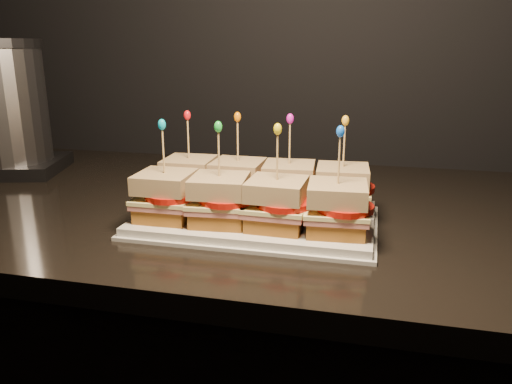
# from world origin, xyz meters

# --- Properties ---
(granite_slab) EXTENTS (2.72, 0.73, 0.04)m
(granite_slab) POSITION_xyz_m (-0.11, 1.64, 0.91)
(granite_slab) COLOR black
(granite_slab) RESTS_ON cabinet
(platter) EXTENTS (0.37, 0.23, 0.02)m
(platter) POSITION_xyz_m (0.13, 1.53, 0.94)
(platter) COLOR silver
(platter) RESTS_ON granite_slab
(platter_rim) EXTENTS (0.39, 0.24, 0.01)m
(platter_rim) POSITION_xyz_m (0.13, 1.53, 0.93)
(platter_rim) COLOR silver
(platter_rim) RESTS_ON granite_slab
(sandwich_0_bread_bot) EXTENTS (0.08, 0.08, 0.02)m
(sandwich_0_bread_bot) POSITION_xyz_m (-0.01, 1.58, 0.96)
(sandwich_0_bread_bot) COLOR brown
(sandwich_0_bread_bot) RESTS_ON platter
(sandwich_0_ham) EXTENTS (0.09, 0.09, 0.01)m
(sandwich_0_ham) POSITION_xyz_m (-0.01, 1.58, 0.97)
(sandwich_0_ham) COLOR #C56B66
(sandwich_0_ham) RESTS_ON sandwich_0_bread_bot
(sandwich_0_cheese) EXTENTS (0.09, 0.09, 0.01)m
(sandwich_0_cheese) POSITION_xyz_m (-0.01, 1.58, 0.98)
(sandwich_0_cheese) COLOR #FFF49A
(sandwich_0_cheese) RESTS_ON sandwich_0_ham
(sandwich_0_tomato) EXTENTS (0.08, 0.08, 0.01)m
(sandwich_0_tomato) POSITION_xyz_m (0.01, 1.58, 0.99)
(sandwich_0_tomato) COLOR red
(sandwich_0_tomato) RESTS_ON sandwich_0_cheese
(sandwich_0_bread_top) EXTENTS (0.09, 0.09, 0.03)m
(sandwich_0_bread_top) POSITION_xyz_m (-0.01, 1.58, 1.00)
(sandwich_0_bread_top) COLOR brown
(sandwich_0_bread_top) RESTS_ON sandwich_0_tomato
(sandwich_0_pick) EXTENTS (0.00, 0.00, 0.09)m
(sandwich_0_pick) POSITION_xyz_m (-0.01, 1.58, 1.05)
(sandwich_0_pick) COLOR tan
(sandwich_0_pick) RESTS_ON sandwich_0_bread_top
(sandwich_0_frill) EXTENTS (0.01, 0.01, 0.02)m
(sandwich_0_frill) POSITION_xyz_m (-0.01, 1.58, 1.09)
(sandwich_0_frill) COLOR red
(sandwich_0_frill) RESTS_ON sandwich_0_pick
(sandwich_1_bread_bot) EXTENTS (0.08, 0.08, 0.02)m
(sandwich_1_bread_bot) POSITION_xyz_m (0.08, 1.58, 0.96)
(sandwich_1_bread_bot) COLOR brown
(sandwich_1_bread_bot) RESTS_ON platter
(sandwich_1_ham) EXTENTS (0.09, 0.09, 0.01)m
(sandwich_1_ham) POSITION_xyz_m (0.08, 1.58, 0.97)
(sandwich_1_ham) COLOR #C56B66
(sandwich_1_ham) RESTS_ON sandwich_1_bread_bot
(sandwich_1_cheese) EXTENTS (0.09, 0.09, 0.01)m
(sandwich_1_cheese) POSITION_xyz_m (0.08, 1.58, 0.98)
(sandwich_1_cheese) COLOR #FFF49A
(sandwich_1_cheese) RESTS_ON sandwich_1_ham
(sandwich_1_tomato) EXTENTS (0.08, 0.08, 0.01)m
(sandwich_1_tomato) POSITION_xyz_m (0.10, 1.58, 0.99)
(sandwich_1_tomato) COLOR red
(sandwich_1_tomato) RESTS_ON sandwich_1_cheese
(sandwich_1_bread_top) EXTENTS (0.08, 0.08, 0.03)m
(sandwich_1_bread_top) POSITION_xyz_m (0.08, 1.58, 1.00)
(sandwich_1_bread_top) COLOR brown
(sandwich_1_bread_top) RESTS_ON sandwich_1_tomato
(sandwich_1_pick) EXTENTS (0.00, 0.00, 0.09)m
(sandwich_1_pick) POSITION_xyz_m (0.08, 1.58, 1.05)
(sandwich_1_pick) COLOR tan
(sandwich_1_pick) RESTS_ON sandwich_1_bread_top
(sandwich_1_frill) EXTENTS (0.01, 0.01, 0.02)m
(sandwich_1_frill) POSITION_xyz_m (0.08, 1.58, 1.09)
(sandwich_1_frill) COLOR orange
(sandwich_1_frill) RESTS_ON sandwich_1_pick
(sandwich_2_bread_bot) EXTENTS (0.09, 0.09, 0.02)m
(sandwich_2_bread_bot) POSITION_xyz_m (0.17, 1.58, 0.96)
(sandwich_2_bread_bot) COLOR brown
(sandwich_2_bread_bot) RESTS_ON platter
(sandwich_2_ham) EXTENTS (0.10, 0.09, 0.01)m
(sandwich_2_ham) POSITION_xyz_m (0.17, 1.58, 0.97)
(sandwich_2_ham) COLOR #C56B66
(sandwich_2_ham) RESTS_ON sandwich_2_bread_bot
(sandwich_2_cheese) EXTENTS (0.10, 0.09, 0.01)m
(sandwich_2_cheese) POSITION_xyz_m (0.17, 1.58, 0.98)
(sandwich_2_cheese) COLOR #FFF49A
(sandwich_2_cheese) RESTS_ON sandwich_2_ham
(sandwich_2_tomato) EXTENTS (0.08, 0.08, 0.01)m
(sandwich_2_tomato) POSITION_xyz_m (0.18, 1.58, 0.99)
(sandwich_2_tomato) COLOR red
(sandwich_2_tomato) RESTS_ON sandwich_2_cheese
(sandwich_2_bread_top) EXTENTS (0.09, 0.09, 0.03)m
(sandwich_2_bread_top) POSITION_xyz_m (0.17, 1.58, 1.00)
(sandwich_2_bread_top) COLOR brown
(sandwich_2_bread_top) RESTS_ON sandwich_2_tomato
(sandwich_2_pick) EXTENTS (0.00, 0.00, 0.09)m
(sandwich_2_pick) POSITION_xyz_m (0.17, 1.58, 1.05)
(sandwich_2_pick) COLOR tan
(sandwich_2_pick) RESTS_ON sandwich_2_bread_top
(sandwich_2_frill) EXTENTS (0.01, 0.01, 0.02)m
(sandwich_2_frill) POSITION_xyz_m (0.17, 1.58, 1.09)
(sandwich_2_frill) COLOR #D214B4
(sandwich_2_frill) RESTS_ON sandwich_2_pick
(sandwich_3_bread_bot) EXTENTS (0.09, 0.09, 0.02)m
(sandwich_3_bread_bot) POSITION_xyz_m (0.26, 1.58, 0.96)
(sandwich_3_bread_bot) COLOR brown
(sandwich_3_bread_bot) RESTS_ON platter
(sandwich_3_ham) EXTENTS (0.09, 0.09, 0.01)m
(sandwich_3_ham) POSITION_xyz_m (0.26, 1.58, 0.97)
(sandwich_3_ham) COLOR #C56B66
(sandwich_3_ham) RESTS_ON sandwich_3_bread_bot
(sandwich_3_cheese) EXTENTS (0.10, 0.09, 0.01)m
(sandwich_3_cheese) POSITION_xyz_m (0.26, 1.58, 0.98)
(sandwich_3_cheese) COLOR #FFF49A
(sandwich_3_cheese) RESTS_ON sandwich_3_ham
(sandwich_3_tomato) EXTENTS (0.08, 0.08, 0.01)m
(sandwich_3_tomato) POSITION_xyz_m (0.27, 1.58, 0.99)
(sandwich_3_tomato) COLOR red
(sandwich_3_tomato) RESTS_ON sandwich_3_cheese
(sandwich_3_bread_top) EXTENTS (0.09, 0.09, 0.03)m
(sandwich_3_bread_top) POSITION_xyz_m (0.26, 1.58, 1.00)
(sandwich_3_bread_top) COLOR brown
(sandwich_3_bread_top) RESTS_ON sandwich_3_tomato
(sandwich_3_pick) EXTENTS (0.00, 0.00, 0.09)m
(sandwich_3_pick) POSITION_xyz_m (0.26, 1.58, 1.05)
(sandwich_3_pick) COLOR tan
(sandwich_3_pick) RESTS_ON sandwich_3_bread_top
(sandwich_3_frill) EXTENTS (0.01, 0.01, 0.02)m
(sandwich_3_frill) POSITION_xyz_m (0.26, 1.58, 1.09)
(sandwich_3_frill) COLOR gold
(sandwich_3_frill) RESTS_ON sandwich_3_pick
(sandwich_4_bread_bot) EXTENTS (0.08, 0.08, 0.02)m
(sandwich_4_bread_bot) POSITION_xyz_m (-0.01, 1.48, 0.96)
(sandwich_4_bread_bot) COLOR brown
(sandwich_4_bread_bot) RESTS_ON platter
(sandwich_4_ham) EXTENTS (0.09, 0.09, 0.01)m
(sandwich_4_ham) POSITION_xyz_m (-0.01, 1.48, 0.97)
(sandwich_4_ham) COLOR #C56B66
(sandwich_4_ham) RESTS_ON sandwich_4_bread_bot
(sandwich_4_cheese) EXTENTS (0.09, 0.09, 0.01)m
(sandwich_4_cheese) POSITION_xyz_m (-0.01, 1.48, 0.98)
(sandwich_4_cheese) COLOR #FFF49A
(sandwich_4_cheese) RESTS_ON sandwich_4_ham
(sandwich_4_tomato) EXTENTS (0.08, 0.08, 0.01)m
(sandwich_4_tomato) POSITION_xyz_m (0.01, 1.47, 0.99)
(sandwich_4_tomato) COLOR red
(sandwich_4_tomato) RESTS_ON sandwich_4_cheese
(sandwich_4_bread_top) EXTENTS (0.08, 0.08, 0.03)m
(sandwich_4_bread_top) POSITION_xyz_m (-0.01, 1.48, 1.00)
(sandwich_4_bread_top) COLOR brown
(sandwich_4_bread_top) RESTS_ON sandwich_4_tomato
(sandwich_4_pick) EXTENTS (0.00, 0.00, 0.09)m
(sandwich_4_pick) POSITION_xyz_m (-0.01, 1.48, 1.05)
(sandwich_4_pick) COLOR tan
(sandwich_4_pick) RESTS_ON sandwich_4_bread_top
(sandwich_4_frill) EXTENTS (0.01, 0.01, 0.02)m
(sandwich_4_frill) POSITION_xyz_m (-0.01, 1.48, 1.09)
(sandwich_4_frill) COLOR #08A0B7
(sandwich_4_frill) RESTS_ON sandwich_4_pick
(sandwich_5_bread_bot) EXTENTS (0.09, 0.09, 0.02)m
(sandwich_5_bread_bot) POSITION_xyz_m (0.08, 1.48, 0.96)
(sandwich_5_bread_bot) COLOR brown
(sandwich_5_bread_bot) RESTS_ON platter
(sandwich_5_ham) EXTENTS (0.10, 0.09, 0.01)m
(sandwich_5_ham) POSITION_xyz_m (0.08, 1.48, 0.97)
(sandwich_5_ham) COLOR #C56B66
(sandwich_5_ham) RESTS_ON sandwich_5_bread_bot
(sandwich_5_cheese) EXTENTS (0.10, 0.10, 0.01)m
(sandwich_5_cheese) POSITION_xyz_m (0.08, 1.48, 0.98)
(sandwich_5_cheese) COLOR #FFF49A
(sandwich_5_cheese) RESTS_ON sandwich_5_ham
(sandwich_5_tomato) EXTENTS (0.08, 0.08, 0.01)m
(sandwich_5_tomato) POSITION_xyz_m (0.10, 1.47, 0.99)
(sandwich_5_tomato) COLOR red
(sandwich_5_tomato) RESTS_ON sandwich_5_cheese
(sandwich_5_bread_top) EXTENTS (0.09, 0.09, 0.03)m
(sandwich_5_bread_top) POSITION_xyz_m (0.08, 1.48, 1.00)
(sandwich_5_bread_top) COLOR brown
(sandwich_5_bread_top) RESTS_ON sandwich_5_tomato
(sandwich_5_pick) EXTENTS (0.00, 0.00, 0.09)m
(sandwich_5_pick) POSITION_xyz_m (0.08, 1.48, 1.05)
(sandwich_5_pick) COLOR tan
(sandwich_5_pick) RESTS_ON sandwich_5_bread_top
(sandwich_5_frill) EXTENTS (0.01, 0.01, 0.02)m
(sandwich_5_frill) POSITION_xyz_m (0.08, 1.48, 1.09)
(sandwich_5_frill) COLOR green
(sandwich_5_frill) RESTS_ON sandwich_5_pick
(sandwich_6_bread_bot) EXTENTS (0.08, 0.08, 0.02)m
(sandwich_6_bread_bot) POSITION_xyz_m (0.17, 1.48, 0.96)
(sandwich_6_bread_bot) COLOR brown
(sandwich_6_bread_bot) RESTS_ON platter
(sandwich_6_ham) EXTENTS (0.09, 0.09, 0.01)m
(sandwich_6_ham) POSITION_xyz_m (0.17, 1.48, 0.97)
(sandwich_6_ham) COLOR #C56B66
(sandwich_6_ham) RESTS_ON sandwich_6_bread_bot
(sandwich_6_cheese) EXTENTS (0.09, 0.09, 0.01)m
(sandwich_6_cheese) POSITION_xyz_m (0.17, 1.48, 0.98)
(sandwich_6_cheese) COLOR #FFF49A
(sandwich_6_cheese) RESTS_ON sandwich_6_ham
(sandwich_6_tomato) EXTENTS (0.08, 0.08, 0.01)m
(sandwich_6_tomato) POSITION_xyz_m (0.18, 1.47, 0.99)
(sandwich_6_tomato) COLOR red
(sandwich_6_tomato) RESTS_ON sandwich_6_cheese
(sandwich_6_bread_top) EXTENTS (0.09, 0.09, 0.03)m
(sandwich_6_bread_top) POSITION_xyz_m (0.17, 1.48, 1.00)
(sandwich_6_bread_top) COLOR brown
(sandwich_6_bread_top) RESTS_ON sandwich_6_tomato
(sandwich_6_pick) EXTENTS (0.00, 0.00, 0.09)m
(sandwich_6_pick) POSITION_xyz_m (0.17, 1.48, 1.05)
(sandwich_6_pick) COLOR tan
(sandwich_6_pick) RESTS_ON sandwich_6_bread_top
(sandwich_6_frill) EXTENTS (0.01, 0.01, 0.02)m
(sandwich_6_frill) POSITION_xyz_m (0.17, 1.48, 1.09)
(sandwich_6_frill) COLOR yellow
(sandwich_6_frill) RESTS_ON sandwich_6_pick
(sandwich_7_bread_bot) EXTENTS (0.09, 0.09, 0.02)m
(sandwich_7_bread_bot) POSITION_xyz_m (0.26, 1.48, 0.96)
(sandwich_7_bread_bot) COLOR brown
(sandwich_7_bread_bot) RESTS_ON platter
(sandwich_7_ham) EXTENTS (0.10, 0.09, 0.01)m
(sandwich_7_ham) POSITION_xyz_m (0.26, 1.48, 0.97)
(sandwich_7_ham) COLOR #C56B66
(sandwich_7_ham) RESTS_ON sandwich_7_bread_bot
(sandwich_7_cheese) EXTENTS (0.10, 0.09, 0.01)m
(sandwich_7_cheese) POSITION_xyz_m (0.26, 1.48, 0.98)
(sandwich_7_cheese) COLOR #FFF49A
(sandwich_7_cheese) RESTS_ON sandwich_7_ham
(sandwich_7_tomato) EXTENTS (0.08, 0.08, 0.01)m
(sandwich_7_tomato) POSITION_xyz_m (0.27, 1.47, 0.99)
(sandwich_7_tomato) COLOR red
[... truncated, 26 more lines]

